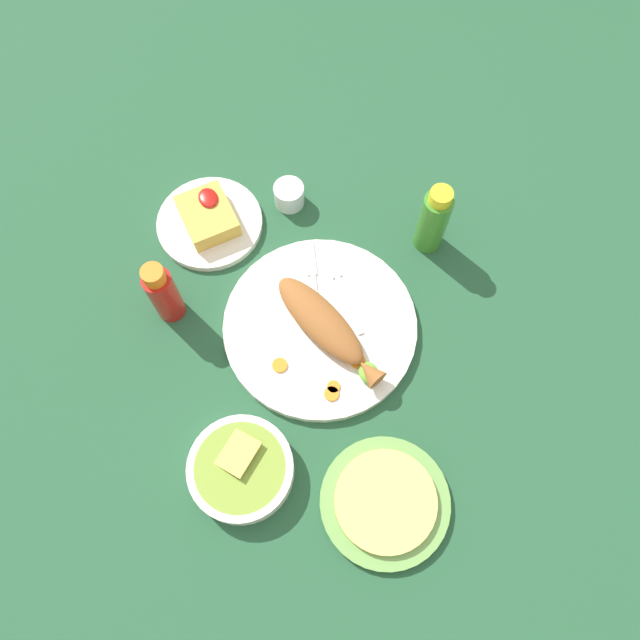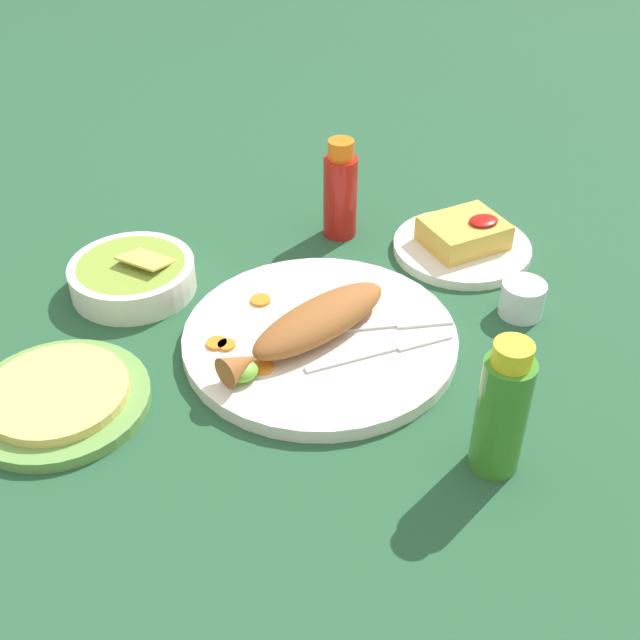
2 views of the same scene
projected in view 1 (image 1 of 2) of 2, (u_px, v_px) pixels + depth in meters
The scene contains 18 objects.
ground_plane at pixel (320, 328), 1.08m from camera, with size 4.00×4.00×0.00m, color #235133.
main_plate at pixel (320, 326), 1.08m from camera, with size 0.33×0.33×0.02m, color white.
fried_fish at pixel (325, 325), 1.04m from camera, with size 0.25×0.12×0.04m.
fork_near at pixel (313, 280), 1.10m from camera, with size 0.18×0.07×0.00m.
fork_far at pixel (339, 282), 1.10m from camera, with size 0.19×0.03×0.00m.
carrot_slice_near at pixel (280, 365), 1.04m from camera, with size 0.03×0.03×0.00m, color orange.
carrot_slice_mid at pixel (331, 394), 1.02m from camera, with size 0.02×0.02×0.00m, color orange.
carrot_slice_far at pixel (334, 387), 1.02m from camera, with size 0.02×0.02×0.00m, color orange.
carrot_slice_extra at pixel (358, 361), 1.04m from camera, with size 0.03×0.03×0.00m, color orange.
lime_wedge_main at pixel (369, 373), 1.02m from camera, with size 0.04×0.03×0.02m, color #6BB233.
hot_sauce_bottle_red at pixel (163, 293), 1.03m from camera, with size 0.05×0.05×0.15m.
hot_sauce_bottle_green at pixel (433, 220), 1.08m from camera, with size 0.05×0.05×0.16m.
salt_cup at pixel (289, 196), 1.16m from camera, with size 0.06×0.06×0.05m.
side_plate_fries at pixel (210, 223), 1.16m from camera, with size 0.20×0.20×0.01m, color white.
fries_pile at pixel (208, 215), 1.13m from camera, with size 0.11×0.09×0.04m.
guacamole_bowl at pixel (241, 469), 0.97m from camera, with size 0.16×0.16×0.05m.
tortilla_plate at pixel (385, 502), 0.97m from camera, with size 0.20×0.20×0.01m, color #6B9E4C.
tortilla_stack at pixel (386, 501), 0.95m from camera, with size 0.16×0.16×0.01m, color #E0C666.
Camera 1 is at (-0.36, 0.17, 1.01)m, focal length 35.00 mm.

